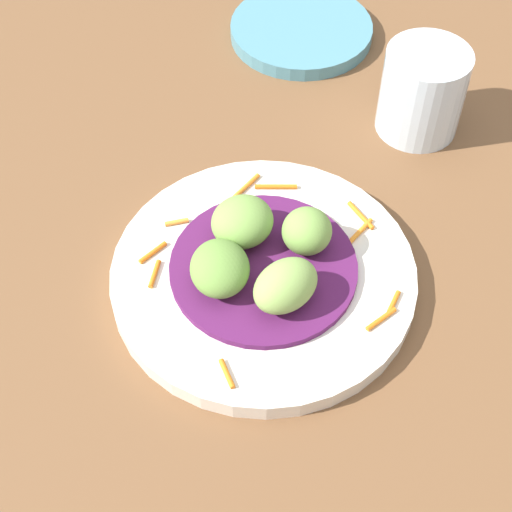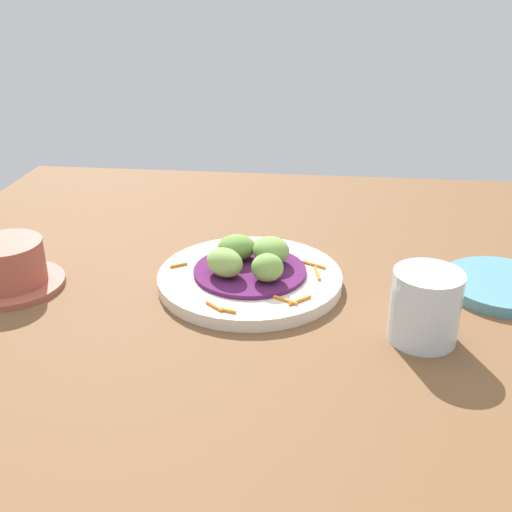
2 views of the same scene
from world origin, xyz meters
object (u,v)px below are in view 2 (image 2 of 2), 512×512
Objects in this scene: main_plate at (250,279)px; water_glass at (425,306)px; guac_scoop_center at (264,267)px; side_plate_small at (501,286)px; guac_scoop_left at (225,262)px; guac_scoop_back at (237,247)px; guac_scoop_right at (274,251)px; terracotta_bowl at (9,267)px.

water_glass is at bearing 152.19° from main_plate.
side_plate_small is (-31.03, -4.87, -3.34)cm from guac_scoop_center.
guac_scoop_left reaches higher than side_plate_small.
guac_scoop_back reaches higher than side_plate_small.
main_plate is 5.00cm from guac_scoop_left.
guac_scoop_right reaches higher than side_plate_small.
water_glass is (-18.97, 8.15, 0.14)cm from guac_scoop_center.
guac_scoop_left is 25.82cm from water_glass.
side_plate_small is 18.09cm from water_glass.
guac_scoop_back is at bearing -53.79° from main_plate.
guac_scoop_left reaches higher than guac_scoop_back.
water_glass is (12.06, 13.02, 3.48)cm from side_plate_small.
water_glass is at bearing 172.59° from terracotta_bowl.
guac_scoop_right is at bearing -143.79° from guac_scoop_left.
guac_scoop_back reaches higher than main_plate.
water_glass reaches higher than guac_scoop_right.
terracotta_bowl reaches higher than guac_scoop_left.
guac_scoop_back is at bearing -31.25° from water_glass.
guac_scoop_right is (-0.81, -5.24, 0.02)cm from guac_scoop_center.
water_glass reaches higher than main_plate.
main_plate is 5.94× the size of guac_scoop_center.
guac_scoop_center is 0.27× the size of side_plate_small.
guac_scoop_left is 0.40× the size of terracotta_bowl.
guac_scoop_center is 7.50cm from guac_scoop_back.
guac_scoop_center reaches higher than main_plate.
side_plate_small is 1.81× the size of water_glass.
terracotta_bowl is (64.80, 6.16, 2.16)cm from side_plate_small.
guac_scoop_left is (3.03, 2.22, 3.30)cm from main_plate.
terracotta_bowl is (33.77, 1.29, -1.18)cm from guac_scoop_center.
terracotta_bowl is (28.52, 2.10, -1.23)cm from guac_scoop_left.
guac_scoop_right is at bearing -0.70° from side_plate_small.
guac_scoop_back is 0.38× the size of terracotta_bowl.
guac_scoop_right is 35.21cm from terracotta_bowl.
guac_scoop_center is at bearing 126.21° from main_plate.
water_glass reaches higher than side_plate_small.
main_plate is 1.62× the size of side_plate_small.
guac_scoop_left is 5.31cm from guac_scoop_center.
guac_scoop_left is at bearing 36.21° from guac_scoop_right.
guac_scoop_center is 5.31cm from guac_scoop_right.
guac_scoop_center is at bearing -23.24° from water_glass.
side_plate_small is at bearing -171.08° from guac_scoop_center.
guac_scoop_back is at bearing -1.91° from side_plate_small.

